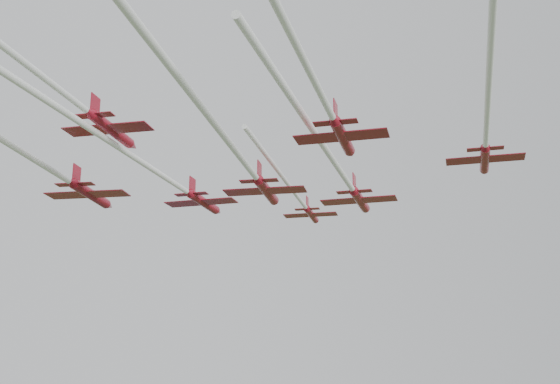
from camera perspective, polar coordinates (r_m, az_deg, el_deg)
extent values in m
cylinder|color=maroon|center=(105.34, 2.57, -1.85)|extent=(4.03, 7.41, 0.99)
cone|color=maroon|center=(109.80, 2.98, -2.40)|extent=(1.57, 1.89, 0.99)
cone|color=maroon|center=(101.15, 2.14, -1.28)|extent=(1.27, 1.36, 0.90)
ellipsoid|color=black|center=(107.15, 2.73, -1.88)|extent=(0.70, 0.94, 0.29)
cube|color=maroon|center=(104.59, 2.50, -1.88)|extent=(8.21, 5.38, 0.09)
cube|color=maroon|center=(101.97, 2.23, -1.40)|extent=(3.74, 2.46, 0.07)
cube|color=maroon|center=(102.39, 2.24, -0.88)|extent=(0.74, 1.52, 1.80)
cylinder|color=white|center=(84.84, 0.05, 1.45)|extent=(14.14, 30.79, 0.54)
cylinder|color=maroon|center=(93.30, -6.23, -0.82)|extent=(5.20, 8.60, 1.17)
cone|color=maroon|center=(98.27, -5.05, -1.60)|extent=(1.92, 2.25, 1.17)
cone|color=maroon|center=(88.69, -7.46, -0.01)|extent=(1.54, 1.63, 1.07)
ellipsoid|color=black|center=(95.33, -5.75, -0.88)|extent=(0.86, 1.11, 0.34)
cube|color=maroon|center=(92.47, -6.43, -0.85)|extent=(9.62, 6.77, 0.11)
cube|color=maroon|center=(89.59, -7.21, -0.18)|extent=(4.38, 3.09, 0.09)
cube|color=maroon|center=(90.09, -7.13, 0.51)|extent=(0.98, 1.76, 2.14)
cylinder|color=white|center=(68.15, -15.40, 5.14)|extent=(22.20, 42.28, 0.64)
cylinder|color=maroon|center=(90.46, 6.51, -0.66)|extent=(5.27, 8.73, 1.19)
cone|color=maroon|center=(95.81, 7.05, -1.47)|extent=(1.95, 2.28, 1.19)
cone|color=maroon|center=(85.45, 5.94, 0.20)|extent=(1.56, 1.65, 1.08)
ellipsoid|color=black|center=(92.64, 6.72, -0.73)|extent=(0.88, 1.12, 0.35)
cube|color=maroon|center=(89.56, 6.43, -0.69)|extent=(9.76, 6.87, 0.11)
cube|color=maroon|center=(86.43, 6.06, 0.02)|extent=(4.45, 3.14, 0.09)
cube|color=maroon|center=(86.96, 6.06, 0.74)|extent=(0.99, 1.78, 2.17)
cylinder|color=white|center=(64.86, 2.60, 5.19)|extent=(20.20, 38.39, 0.65)
cylinder|color=maroon|center=(85.88, -15.14, -0.17)|extent=(4.40, 9.13, 1.20)
cone|color=maroon|center=(90.88, -13.72, -1.09)|extent=(1.82, 2.27, 1.20)
cone|color=maroon|center=(81.25, -16.63, 0.79)|extent=(1.49, 1.61, 1.09)
ellipsoid|color=black|center=(87.92, -14.55, -0.27)|extent=(0.80, 1.14, 0.35)
cube|color=maroon|center=(85.04, -15.39, -0.20)|extent=(10.02, 6.05, 0.11)
cube|color=maroon|center=(82.15, -16.33, 0.60)|extent=(4.56, 2.77, 0.09)
cube|color=maroon|center=(82.67, -16.20, 1.36)|extent=(0.80, 1.88, 2.19)
cylinder|color=maroon|center=(79.88, -1.10, 0.10)|extent=(4.44, 8.69, 1.15)
cone|color=maroon|center=(85.00, -0.36, -0.85)|extent=(1.78, 2.18, 1.15)
cone|color=maroon|center=(75.10, -1.88, 1.12)|extent=(1.45, 1.56, 1.05)
ellipsoid|color=black|center=(81.97, -0.80, 0.00)|extent=(0.78, 1.09, 0.34)
cube|color=maroon|center=(79.02, -1.22, 0.08)|extent=(9.57, 6.02, 0.10)
cube|color=maroon|center=(76.03, -1.72, 0.91)|extent=(4.36, 2.75, 0.08)
cube|color=maroon|center=(76.56, -1.68, 1.70)|extent=(0.81, 1.79, 2.10)
cylinder|color=white|center=(51.48, -8.21, 9.17)|extent=(19.90, 47.46, 0.63)
cylinder|color=maroon|center=(77.46, 16.30, 2.56)|extent=(4.35, 7.36, 1.00)
cone|color=maroon|center=(81.94, 16.25, 1.59)|extent=(1.63, 1.91, 1.00)
cone|color=maroon|center=(73.27, 16.36, 3.60)|extent=(1.30, 1.38, 0.91)
ellipsoid|color=black|center=(79.30, 16.26, 2.42)|extent=(0.73, 0.94, 0.29)
cube|color=maroon|center=(76.70, 16.32, 2.57)|extent=(8.21, 5.69, 0.09)
cube|color=maroon|center=(74.09, 16.34, 3.38)|extent=(3.74, 2.60, 0.07)
cube|color=maroon|center=(74.57, 16.29, 4.07)|extent=(0.81, 1.50, 1.82)
cylinder|color=white|center=(57.44, 16.63, 8.89)|extent=(15.17, 29.63, 0.55)
cylinder|color=maroon|center=(71.26, -13.53, 4.96)|extent=(4.41, 8.08, 1.08)
cone|color=maroon|center=(75.57, -11.87, 3.68)|extent=(1.71, 2.06, 1.08)
cone|color=maroon|center=(67.31, -15.29, 6.31)|extent=(1.38, 1.48, 0.98)
ellipsoid|color=black|center=(73.05, -12.84, 4.74)|extent=(0.76, 1.02, 0.31)
cube|color=maroon|center=(70.52, -13.81, 4.98)|extent=(8.95, 5.88, 0.10)
cube|color=maroon|center=(68.07, -14.93, 6.03)|extent=(4.08, 2.69, 0.08)
cube|color=maroon|center=(68.63, -14.79, 6.82)|extent=(0.82, 1.66, 1.97)
cylinder|color=maroon|center=(62.70, 5.11, 4.48)|extent=(4.43, 7.62, 1.03)
cone|color=maroon|center=(67.21, 5.79, 3.12)|extent=(1.67, 1.97, 1.03)
cone|color=maroon|center=(58.49, 4.38, 5.95)|extent=(1.34, 1.42, 0.94)
ellipsoid|color=black|center=(64.57, 5.38, 4.24)|extent=(0.75, 0.97, 0.30)
cube|color=maroon|center=(61.92, 5.00, 4.50)|extent=(8.49, 5.82, 0.09)
cube|color=maroon|center=(59.31, 4.53, 5.65)|extent=(3.86, 2.66, 0.08)
cube|color=maroon|center=(59.86, 4.54, 6.51)|extent=(0.83, 1.56, 1.88)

